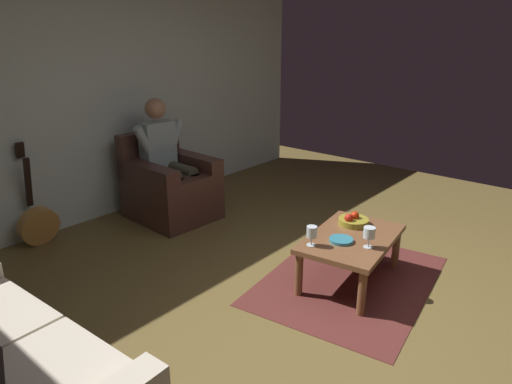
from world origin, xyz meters
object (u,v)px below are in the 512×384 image
(armchair, at_px, (170,188))
(fruit_bowl, at_px, (353,221))
(guitar, at_px, (38,222))
(person_seated, at_px, (166,155))
(coffee_table, at_px, (351,243))
(wine_glass_far, at_px, (369,234))
(wine_glass_near, at_px, (312,233))
(decorative_dish, at_px, (341,240))

(armchair, distance_m, fruit_bowl, 2.05)
(armchair, bearing_deg, guitar, -15.70)
(person_seated, xyz_separation_m, coffee_table, (-0.03, 2.17, -0.34))
(person_seated, bearing_deg, wine_glass_far, 90.93)
(person_seated, height_order, coffee_table, person_seated)
(wine_glass_near, xyz_separation_m, decorative_dish, (-0.20, 0.14, -0.09))
(guitar, relative_size, fruit_bowl, 3.90)
(wine_glass_far, bearing_deg, wine_glass_near, -54.37)
(coffee_table, distance_m, wine_glass_far, 0.27)
(coffee_table, distance_m, wine_glass_near, 0.40)
(guitar, bearing_deg, wine_glass_far, 113.20)
(armchair, xyz_separation_m, coffee_table, (-0.03, 2.14, 0.00))
(armchair, xyz_separation_m, decorative_dish, (0.10, 2.12, 0.07))
(armchair, height_order, coffee_table, armchair)
(person_seated, height_order, guitar, person_seated)
(armchair, relative_size, guitar, 0.92)
(wine_glass_far, height_order, decorative_dish, wine_glass_far)
(coffee_table, relative_size, wine_glass_far, 6.15)
(person_seated, distance_m, fruit_bowl, 2.09)
(guitar, bearing_deg, armchair, 161.84)
(armchair, xyz_separation_m, wine_glass_near, (0.30, 1.99, 0.16))
(armchair, xyz_separation_m, guitar, (1.23, -0.40, -0.11))
(wine_glass_near, height_order, wine_glass_far, wine_glass_far)
(coffee_table, distance_m, guitar, 2.84)
(coffee_table, relative_size, decorative_dish, 5.44)
(guitar, distance_m, decorative_dish, 2.78)
(guitar, relative_size, wine_glass_far, 6.03)
(wine_glass_far, height_order, fruit_bowl, wine_glass_far)
(armchair, distance_m, guitar, 1.30)
(wine_glass_near, bearing_deg, wine_glass_far, 125.63)
(armchair, bearing_deg, decorative_dish, 89.72)
(armchair, xyz_separation_m, person_seated, (-0.00, -0.03, 0.35))
(person_seated, xyz_separation_m, wine_glass_far, (0.06, 2.35, -0.18))
(armchair, distance_m, wine_glass_near, 2.02)
(decorative_dish, bearing_deg, armchair, -92.75)
(wine_glass_near, xyz_separation_m, fruit_bowl, (-0.55, 0.04, -0.07))
(person_seated, relative_size, guitar, 1.30)
(coffee_table, bearing_deg, wine_glass_near, -24.14)
(wine_glass_near, bearing_deg, fruit_bowl, 175.50)
(wine_glass_near, bearing_deg, decorative_dish, 146.12)
(wine_glass_far, distance_m, fruit_bowl, 0.43)
(coffee_table, bearing_deg, fruit_bowl, -152.94)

